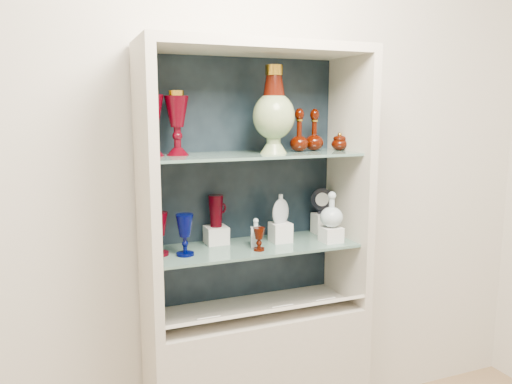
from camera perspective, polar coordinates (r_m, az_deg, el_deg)
name	(u,v)px	position (r m, az deg, el deg)	size (l,w,h in m)	color
wall_back	(239,165)	(2.40, -1.94, 3.15)	(3.50, 0.02, 2.80)	silver
cabinet_base	(256,384)	(2.54, 0.00, -21.09)	(1.00, 0.40, 0.75)	beige
cabinet_back_panel	(241,181)	(2.39, -1.68, 1.29)	(0.98, 0.02, 1.15)	black
cabinet_side_left	(147,193)	(2.08, -12.36, -0.12)	(0.04, 0.40, 1.15)	beige
cabinet_side_right	(349,181)	(2.43, 10.60, 1.27)	(0.04, 0.40, 1.15)	beige
cabinet_top_cap	(256,48)	(2.20, 0.00, 16.15)	(1.00, 0.40, 0.04)	beige
shelf_lower	(254,247)	(2.29, -0.19, -6.26)	(0.92, 0.34, 0.01)	slate
shelf_upper	(254,155)	(2.21, -0.19, 4.27)	(0.92, 0.34, 0.01)	slate
label_ledge	(265,312)	(2.26, 1.06, -13.54)	(0.92, 0.18, 0.01)	beige
label_card_0	(207,318)	(2.18, -5.61, -14.13)	(0.10, 0.07, 0.00)	white
label_card_1	(322,300)	(2.37, 7.60, -12.10)	(0.10, 0.07, 0.00)	white
label_card_2	(280,306)	(2.28, 2.75, -12.93)	(0.10, 0.07, 0.00)	white
pedestal_lamp_left	(152,123)	(2.13, -11.84, 7.73)	(0.11, 0.11, 0.27)	#4B020C
pedestal_lamp_right	(177,123)	(2.14, -9.01, 7.78)	(0.10, 0.10, 0.27)	#4B020C
enamel_urn	(274,110)	(2.20, 2.04, 9.37)	(0.19, 0.19, 0.38)	#0C421F
ruby_decanter_a	(299,127)	(2.31, 4.97, 7.36)	(0.09, 0.09, 0.22)	#3C0B00
ruby_decanter_b	(314,129)	(2.37, 6.68, 7.21)	(0.09, 0.09, 0.21)	#3C0B00
lidded_bowl	(340,141)	(2.41, 9.52, 5.75)	(0.08, 0.08, 0.09)	#3C0B00
cobalt_goblet	(185,235)	(2.13, -8.13, -4.89)	(0.08, 0.08, 0.18)	#000441
ruby_goblet_tall	(159,234)	(2.15, -11.00, -4.73)	(0.08, 0.08, 0.19)	#4B020C
ruby_goblet_small	(259,239)	(2.19, 0.35, -5.41)	(0.05, 0.05, 0.10)	#3C0B00
riser_ruby_pitcher	(216,235)	(2.32, -4.57, -4.92)	(0.10, 0.10, 0.08)	silver
ruby_pitcher	(216,211)	(2.29, -4.61, -2.17)	(0.11, 0.07, 0.15)	#4B020C
clear_square_bottle	(256,232)	(2.25, -0.02, -4.65)	(0.05, 0.05, 0.13)	#ACC1C7
riser_flat_flask	(280,232)	(2.34, 2.81, -4.61)	(0.09, 0.09, 0.09)	silver
flat_flask	(281,208)	(2.32, 2.83, -1.85)	(0.10, 0.04, 0.14)	#A8B4BA
riser_clear_round_decanter	(331,234)	(2.37, 8.57, -4.82)	(0.09, 0.09, 0.07)	silver
clear_round_decanter	(332,210)	(2.34, 8.64, -2.08)	(0.11, 0.11, 0.16)	#ACC1C7
riser_cameo_medallion	(321,223)	(2.52, 7.46, -3.55)	(0.08, 0.08, 0.10)	silver
cameo_medallion	(322,200)	(2.50, 7.52, -0.96)	(0.11, 0.04, 0.13)	black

